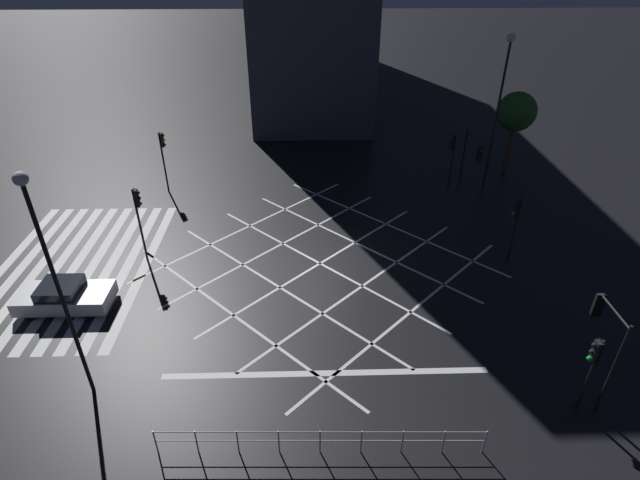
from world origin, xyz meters
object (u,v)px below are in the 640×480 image
Objects in this scene: street_lamp_west at (501,92)px; street_lamp_far at (50,263)px; traffic_light_median_south at (139,211)px; traffic_light_ne_cross at (593,361)px; traffic_light_sw_cross at (163,150)px; street_tree_near at (516,112)px; traffic_light_median_north at (516,217)px; traffic_light_ne_main at (605,330)px; waiting_car at (64,296)px; traffic_light_nw_cross at (452,150)px; traffic_light_nw_main at (473,153)px.

street_lamp_far is (15.84, -19.59, -0.87)m from street_lamp_west.
traffic_light_median_south is 20.56m from traffic_light_ne_cross.
street_lamp_west reaches higher than traffic_light_sw_cross.
street_tree_near reaches higher than traffic_light_ne_cross.
traffic_light_median_north is 0.87× the size of traffic_light_median_south.
traffic_light_ne_main is 0.71× the size of street_tree_near.
traffic_light_sw_cross is 0.99× the size of waiting_car.
traffic_light_nw_main reaches higher than traffic_light_nw_cross.
street_lamp_far reaches higher than traffic_light_ne_cross.
waiting_car is at bearing 8.56° from traffic_light_median_north.
traffic_light_sw_cross reaches higher than traffic_light_ne_cross.
traffic_light_nw_cross is at bearing 0.86° from traffic_light_sw_cross.
street_lamp_west reaches higher than waiting_car.
traffic_light_nw_cross is at bearing -63.60° from street_tree_near.
traffic_light_median_north is at bearing -7.94° from street_lamp_west.
traffic_light_median_south is 0.42× the size of street_lamp_west.
traffic_light_nw_cross is at bearing 134.18° from street_lamp_far.
street_lamp_west is (0.02, 1.04, 3.78)m from traffic_light_nw_main.
traffic_light_ne_main is 0.41× the size of street_lamp_west.
traffic_light_ne_cross is (0.84, -0.67, -0.62)m from traffic_light_ne_main.
street_tree_near is at bearing -153.60° from traffic_light_nw_cross.
street_lamp_far is 2.16× the size of waiting_car.
traffic_light_ne_cross is (9.51, -0.80, -0.24)m from traffic_light_median_north.
traffic_light_ne_main is (17.60, 0.78, 0.36)m from traffic_light_nw_cross.
street_tree_near is at bearing 29.84° from waiting_car.
traffic_light_nw_main is at bearing -2.88° from traffic_light_sw_cross.
traffic_light_sw_cross is at bearing -92.88° from traffic_light_nw_main.
traffic_light_nw_cross is (-8.92, -0.92, 0.01)m from traffic_light_median_north.
traffic_light_nw_main is (-7.66, 0.03, 0.31)m from traffic_light_median_north.
street_lamp_west reaches higher than traffic_light_median_north.
traffic_light_sw_cross is 17.11m from street_lamp_far.
traffic_light_nw_main is (1.26, 0.95, 0.29)m from traffic_light_nw_cross.
waiting_car is at bearing -16.92° from traffic_light_ne_cross.
traffic_light_nw_cross is 0.64× the size of street_tree_near.
waiting_car is at bearing -64.24° from street_lamp_west.
street_lamp_far is (16.84, 0.93, 2.88)m from traffic_light_sw_cross.
traffic_light_ne_main is 0.98× the size of waiting_car.
traffic_light_nw_main reaches higher than traffic_light_median_north.
traffic_light_ne_main is at bearing -4.22° from street_lamp_west.
traffic_light_nw_main is 0.96× the size of traffic_light_ne_main.
traffic_light_ne_cross is 0.57× the size of street_tree_near.
traffic_light_median_south reaches higher than traffic_light_ne_main.
street_tree_near is at bearing 142.88° from street_lamp_west.
street_tree_near is at bearing 131.06° from street_lamp_far.
street_tree_near reaches higher than traffic_light_nw_main.
traffic_light_median_south reaches higher than traffic_light_ne_cross.
traffic_light_ne_cross is at bearing -44.22° from traffic_light_sw_cross.
traffic_light_sw_cross is at bearing -92.79° from street_lamp_west.
traffic_light_sw_cross is 1.13× the size of traffic_light_nw_cross.
street_lamp_far is 29.66m from street_tree_near.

